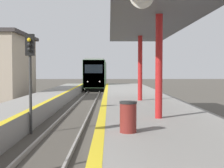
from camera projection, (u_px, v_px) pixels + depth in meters
train at (97, 74)px, 49.23m from camera, size 2.73×21.75×4.31m
signal_mid at (30, 64)px, 13.05m from camera, size 0.36×0.31×4.21m
station_canopy at (159, 14)px, 11.30m from camera, size 3.56×20.86×4.00m
trash_bin at (128, 117)px, 8.79m from camera, size 0.49×0.49×0.88m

